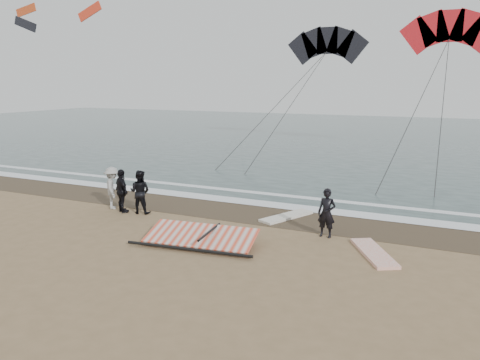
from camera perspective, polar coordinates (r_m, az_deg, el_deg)
The scene contains 13 objects.
ground at distance 14.02m, azimuth -3.94°, elevation -8.84°, with size 120.00×120.00×0.00m, color #8C704C.
sea at distance 45.22m, azimuth 16.47°, elevation 5.11°, with size 120.00×54.00×0.02m, color #233838.
wet_sand at distance 17.90m, azimuth 2.95°, elevation -4.19°, with size 120.00×2.80×0.01m, color #4C3D2B.
foam_near at distance 19.15m, azimuth 4.50°, elevation -3.07°, with size 120.00×0.90×0.01m, color white.
foam_far at distance 20.71m, azimuth 6.12°, elevation -1.96°, with size 120.00×0.45×0.01m, color white.
man_main at distance 15.39m, azimuth 10.51°, elevation -3.97°, with size 0.59×0.39×1.61m, color black.
board_white at distance 14.39m, azimuth 15.99°, elevation -8.53°, with size 0.66×2.37×0.09m, color white.
board_cream at distance 17.50m, azimuth 5.69°, elevation -4.46°, with size 0.61×2.30×0.10m, color silver.
trio_cluster at distance 18.70m, azimuth -14.01°, elevation -1.19°, with size 2.45×1.34×1.69m.
sail_rig at distance 14.79m, azimuth -4.74°, elevation -6.94°, with size 3.99×2.06×0.49m.
kite_red at distance 34.20m, azimuth 24.16°, elevation 15.88°, with size 6.79×6.74×15.43m.
kite_dark at distance 37.91m, azimuth 10.52°, elevation 15.57°, with size 6.93×7.11×15.75m.
distant_kites at distance 56.66m, azimuth -20.20°, elevation 19.04°, with size 17.30×6.12×5.44m.
Camera 1 is at (6.31, -11.50, 4.95)m, focal length 35.00 mm.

